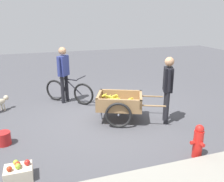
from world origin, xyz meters
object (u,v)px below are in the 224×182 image
fruit_cart (120,104)px  cyclist_person (63,70)px  vendor_person (168,84)px  apple_crate (19,172)px  fire_hydrant (198,141)px  dog (0,102)px  plastic_bucket (4,138)px  bicycle (69,91)px

fruit_cart → cyclist_person: cyclist_person is taller
vendor_person → apple_crate: size_ratio=3.74×
fruit_cart → fire_hydrant: (-0.82, 2.02, -0.10)m
vendor_person → fire_hydrant: size_ratio=2.45×
cyclist_person → dog: bearing=6.9°
fruit_cart → plastic_bucket: fruit_cart is taller
fruit_cart → dog: 3.35m
apple_crate → bicycle: bearing=-111.6°
vendor_person → dog: bearing=-26.8°
dog → plastic_bucket: (-0.27, 1.96, -0.13)m
plastic_bucket → apple_crate: bearing=105.1°
cyclist_person → fire_hydrant: size_ratio=2.51×
cyclist_person → apple_crate: bearing=70.7°
plastic_bucket → apple_crate: 1.30m
fruit_cart → fire_hydrant: fruit_cart is taller
cyclist_person → plastic_bucket: size_ratio=5.89×
bicycle → dog: size_ratio=2.51×
bicycle → cyclist_person: (0.12, -0.10, 0.66)m
cyclist_person → apple_crate: size_ratio=3.82×
cyclist_person → dog: 1.98m
bicycle → fire_hydrant: (-1.85, 3.71, -0.02)m
fruit_cart → apple_crate: 2.89m
fruit_cart → apple_crate: size_ratio=4.13×
fruit_cart → dog: fruit_cart is taller
dog → vendor_person: bearing=153.2°
plastic_bucket → fire_hydrant: bearing=155.1°
cyclist_person → fire_hydrant: (-1.96, 3.81, -0.68)m
cyclist_person → dog: cyclist_person is taller
fire_hydrant → plastic_bucket: 3.87m
plastic_bucket → bicycle: bearing=-128.6°
bicycle → dog: bearing=3.6°
cyclist_person → dog: size_ratio=3.26×
vendor_person → bicycle: vendor_person is taller
plastic_bucket → dog: bearing=-82.2°
fruit_cart → dog: (2.96, -1.57, -0.17)m
fruit_cart → cyclist_person: bearing=-57.5°
vendor_person → cyclist_person: 3.14m
apple_crate → fruit_cart: bearing=-144.8°
fire_hydrant → cyclist_person: bearing=-62.8°
plastic_bucket → fruit_cart: bearing=-171.7°
dog → fire_hydrant: fire_hydrant is taller
cyclist_person → fire_hydrant: bearing=117.2°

